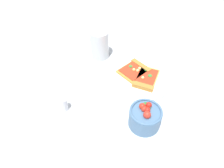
# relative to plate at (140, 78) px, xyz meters

# --- Properties ---
(ground_plane) EXTENTS (2.40, 2.40, 0.00)m
(ground_plane) POSITION_rel_plate_xyz_m (0.01, 0.01, -0.01)
(ground_plane) COLOR silver
(ground_plane) RESTS_ON ground
(plate) EXTENTS (0.25, 0.25, 0.01)m
(plate) POSITION_rel_plate_xyz_m (0.00, 0.00, 0.00)
(plate) COLOR white
(plate) RESTS_ON ground_plane
(pizza_slice_near) EXTENTS (0.15, 0.15, 0.02)m
(pizza_slice_near) POSITION_rel_plate_xyz_m (-0.03, -0.01, 0.01)
(pizza_slice_near) COLOR #E5B256
(pizza_slice_near) RESTS_ON plate
(pizza_slice_far) EXTENTS (0.12, 0.13, 0.02)m
(pizza_slice_far) POSITION_rel_plate_xyz_m (0.04, -0.00, 0.01)
(pizza_slice_far) COLOR gold
(pizza_slice_far) RESTS_ON plate
(salad_bowl) EXTENTS (0.11, 0.11, 0.09)m
(salad_bowl) POSITION_rel_plate_xyz_m (-0.18, 0.11, 0.03)
(salad_bowl) COLOR #4C7299
(salad_bowl) RESTS_ON ground_plane
(soda_glass) EXTENTS (0.08, 0.08, 0.13)m
(soda_glass) POSITION_rel_plate_xyz_m (0.22, 0.08, 0.05)
(soda_glass) COLOR silver
(soda_glass) RESTS_ON ground_plane
(pepper_shaker) EXTENTS (0.03, 0.03, 0.07)m
(pepper_shaker) POSITION_rel_plate_xyz_m (0.00, 0.33, 0.03)
(pepper_shaker) COLOR silver
(pepper_shaker) RESTS_ON ground_plane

